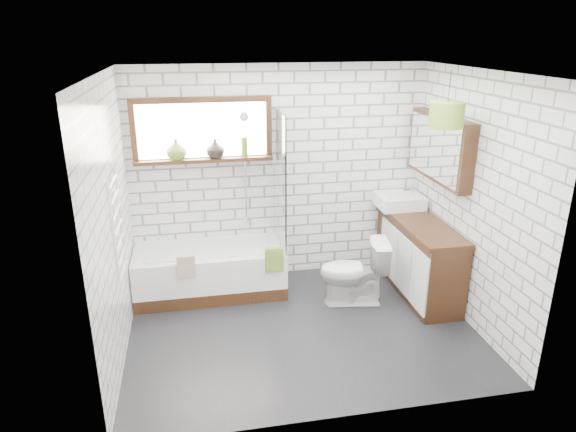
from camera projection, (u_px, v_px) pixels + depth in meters
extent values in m
cube|color=black|center=(302.00, 328.00, 5.18)|extent=(3.40, 2.60, 0.01)
cube|color=white|center=(305.00, 71.00, 4.33)|extent=(3.40, 2.60, 0.01)
cube|color=white|center=(279.00, 175.00, 5.96)|extent=(3.40, 0.01, 2.50)
cube|color=white|center=(344.00, 272.00, 3.55)|extent=(3.40, 0.01, 2.50)
cube|color=white|center=(112.00, 223.00, 4.46)|extent=(0.01, 2.60, 2.50)
cube|color=white|center=(472.00, 200.00, 5.06)|extent=(0.01, 2.60, 2.50)
cube|color=black|center=(203.00, 131.00, 5.58)|extent=(1.52, 0.16, 0.68)
cube|color=white|center=(118.00, 228.00, 4.48)|extent=(0.06, 0.52, 1.00)
cube|color=black|center=(440.00, 148.00, 5.46)|extent=(0.16, 1.20, 0.70)
cylinder|color=silver|center=(245.00, 169.00, 5.82)|extent=(0.02, 0.02, 1.30)
cube|color=white|center=(210.00, 271.00, 5.80)|extent=(1.66, 0.73, 0.54)
cube|color=white|center=(280.00, 181.00, 5.60)|extent=(0.02, 0.72, 1.50)
cube|color=olive|center=(274.00, 259.00, 5.50)|extent=(0.20, 0.05, 0.27)
cube|color=tan|center=(186.00, 266.00, 5.34)|extent=(0.19, 0.05, 0.24)
cube|color=black|center=(418.00, 256.00, 5.80)|extent=(0.48, 1.49, 0.85)
cube|color=white|center=(399.00, 201.00, 6.08)|extent=(0.52, 0.45, 0.15)
cylinder|color=silver|center=(412.00, 195.00, 6.09)|extent=(0.04, 0.04, 0.17)
imported|color=white|center=(353.00, 272.00, 5.55)|extent=(0.52, 0.78, 0.73)
imported|color=olive|center=(176.00, 151.00, 5.57)|extent=(0.22, 0.22, 0.23)
imported|color=black|center=(215.00, 150.00, 5.65)|extent=(0.24, 0.24, 0.21)
cylinder|color=olive|center=(244.00, 149.00, 5.71)|extent=(0.09, 0.09, 0.22)
cylinder|color=olive|center=(447.00, 115.00, 4.70)|extent=(0.32, 0.32, 0.23)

